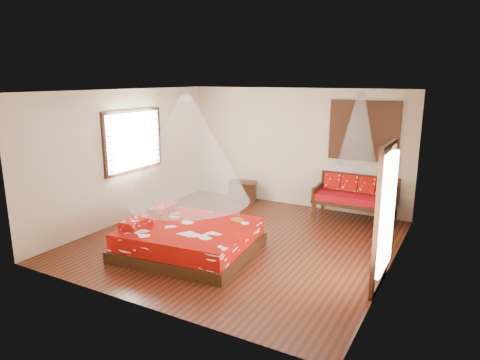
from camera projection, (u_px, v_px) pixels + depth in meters
name	position (u px, v px, depth m)	size (l,w,h in m)	color
room	(239.00, 169.00, 7.85)	(5.54, 5.54, 2.84)	black
bed	(189.00, 239.00, 7.57)	(2.39, 2.20, 0.65)	black
daybed	(356.00, 196.00, 9.32)	(1.73, 0.77, 0.94)	black
storage_chest	(243.00, 191.00, 10.79)	(0.83, 0.73, 0.48)	black
shutter_panel	(364.00, 131.00, 9.28)	(1.52, 0.06, 1.32)	black
window_left	(134.00, 141.00, 9.23)	(0.10, 1.74, 1.34)	black
glazed_door	(383.00, 218.00, 6.13)	(0.08, 1.02, 2.16)	black
wine_tray	(237.00, 218.00, 7.73)	(0.23, 0.23, 0.19)	brown
mosquito_net_main	(187.00, 150.00, 7.19)	(2.12, 2.12, 1.80)	white
mosquito_net_daybed	(359.00, 129.00, 8.86)	(0.81, 0.81, 1.50)	white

